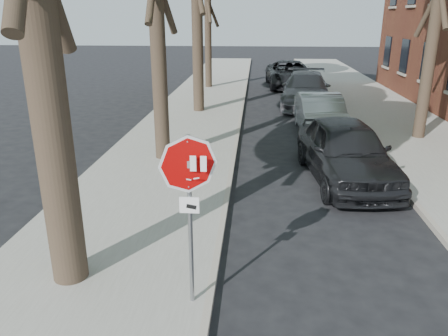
{
  "coord_description": "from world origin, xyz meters",
  "views": [
    {
      "loc": [
        0.19,
        -5.55,
        4.21
      ],
      "look_at": [
        -0.26,
        0.61,
        2.05
      ],
      "focal_mm": 35.0,
      "sensor_mm": 36.0,
      "label": 1
    }
  ],
  "objects_px": {
    "stop_sign": "(189,189)",
    "car_a": "(346,151)",
    "car_c": "(306,90)",
    "car_d": "(290,74)",
    "car_b": "(320,115)"
  },
  "relations": [
    {
      "from": "car_a",
      "to": "car_c",
      "type": "distance_m",
      "value": 10.2
    },
    {
      "from": "car_a",
      "to": "car_d",
      "type": "height_order",
      "value": "car_a"
    },
    {
      "from": "car_a",
      "to": "stop_sign",
      "type": "bearing_deg",
      "value": -125.75
    },
    {
      "from": "car_d",
      "to": "car_a",
      "type": "bearing_deg",
      "value": -91.48
    },
    {
      "from": "car_a",
      "to": "car_d",
      "type": "bearing_deg",
      "value": 85.39
    },
    {
      "from": "stop_sign",
      "to": "car_c",
      "type": "xyz_separation_m",
      "value": [
        3.29,
        15.95,
        -1.14
      ]
    },
    {
      "from": "stop_sign",
      "to": "car_d",
      "type": "relative_size",
      "value": 0.46
    },
    {
      "from": "stop_sign",
      "to": "car_a",
      "type": "xyz_separation_m",
      "value": [
        3.3,
        5.75,
        -1.13
      ]
    },
    {
      "from": "car_b",
      "to": "car_c",
      "type": "height_order",
      "value": "car_c"
    },
    {
      "from": "car_a",
      "to": "car_c",
      "type": "height_order",
      "value": "car_a"
    },
    {
      "from": "car_a",
      "to": "car_b",
      "type": "xyz_separation_m",
      "value": [
        0.0,
        4.91,
        -0.1
      ]
    },
    {
      "from": "car_a",
      "to": "car_c",
      "type": "xyz_separation_m",
      "value": [
        -0.01,
        10.2,
        -0.01
      ]
    },
    {
      "from": "stop_sign",
      "to": "car_b",
      "type": "distance_m",
      "value": 11.23
    },
    {
      "from": "stop_sign",
      "to": "car_c",
      "type": "distance_m",
      "value": 16.33
    },
    {
      "from": "car_b",
      "to": "car_d",
      "type": "height_order",
      "value": "car_d"
    }
  ]
}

